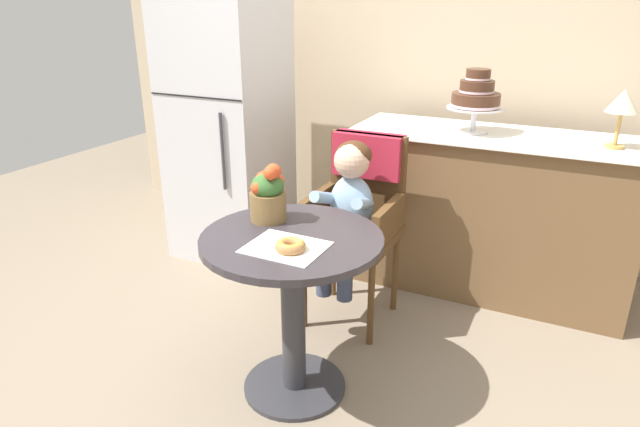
# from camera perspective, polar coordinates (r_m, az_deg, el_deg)

# --- Properties ---
(ground_plane) EXTENTS (8.00, 8.00, 0.00)m
(ground_plane) POSITION_cam_1_polar(r_m,az_deg,el_deg) (2.51, -2.64, -17.56)
(ground_plane) COLOR gray
(back_wall) EXTENTS (4.80, 0.10, 2.70)m
(back_wall) POSITION_cam_1_polar(r_m,az_deg,el_deg) (3.69, 11.38, 17.48)
(back_wall) COLOR #C1AD8E
(back_wall) RESTS_ON ground
(cafe_table) EXTENTS (0.72, 0.72, 0.72)m
(cafe_table) POSITION_cam_1_polar(r_m,az_deg,el_deg) (2.23, -2.86, -7.35)
(cafe_table) COLOR #332D33
(cafe_table) RESTS_ON ground
(wicker_chair) EXTENTS (0.42, 0.45, 0.95)m
(wicker_chair) POSITION_cam_1_polar(r_m,az_deg,el_deg) (2.78, 4.17, 1.59)
(wicker_chair) COLOR brown
(wicker_chair) RESTS_ON ground
(seated_child) EXTENTS (0.27, 0.32, 0.73)m
(seated_child) POSITION_cam_1_polar(r_m,az_deg,el_deg) (2.63, 2.93, 1.34)
(seated_child) COLOR #8CADCC
(seated_child) RESTS_ON ground
(paper_napkin) EXTENTS (0.29, 0.24, 0.00)m
(paper_napkin) POSITION_cam_1_polar(r_m,az_deg,el_deg) (2.04, -3.58, -3.52)
(paper_napkin) COLOR white
(paper_napkin) RESTS_ON cafe_table
(donut_front) EXTENTS (0.11, 0.11, 0.04)m
(donut_front) POSITION_cam_1_polar(r_m,az_deg,el_deg) (2.00, -3.10, -3.33)
(donut_front) COLOR #AD7542
(donut_front) RESTS_ON cafe_table
(flower_vase) EXTENTS (0.15, 0.15, 0.25)m
(flower_vase) POSITION_cam_1_polar(r_m,az_deg,el_deg) (2.26, -5.46, 2.10)
(flower_vase) COLOR brown
(flower_vase) RESTS_ON cafe_table
(display_counter) EXTENTS (1.56, 0.62, 0.90)m
(display_counter) POSITION_cam_1_polar(r_m,az_deg,el_deg) (3.24, 17.07, 0.10)
(display_counter) COLOR brown
(display_counter) RESTS_ON ground
(tiered_cake_stand) EXTENTS (0.30, 0.30, 0.34)m
(tiered_cake_stand) POSITION_cam_1_polar(r_m,az_deg,el_deg) (3.09, 15.91, 11.63)
(tiered_cake_stand) COLOR silver
(tiered_cake_stand) RESTS_ON display_counter
(table_lamp) EXTENTS (0.15, 0.15, 0.28)m
(table_lamp) POSITION_cam_1_polar(r_m,az_deg,el_deg) (3.01, 28.96, 9.97)
(table_lamp) COLOR #B28C47
(table_lamp) RESTS_ON display_counter
(refrigerator) EXTENTS (0.64, 0.63, 1.70)m
(refrigerator) POSITION_cam_1_polar(r_m,az_deg,el_deg) (3.52, -9.56, 9.19)
(refrigerator) COLOR silver
(refrigerator) RESTS_ON ground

